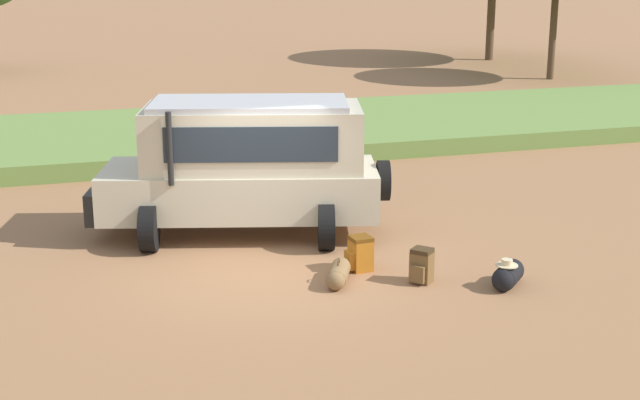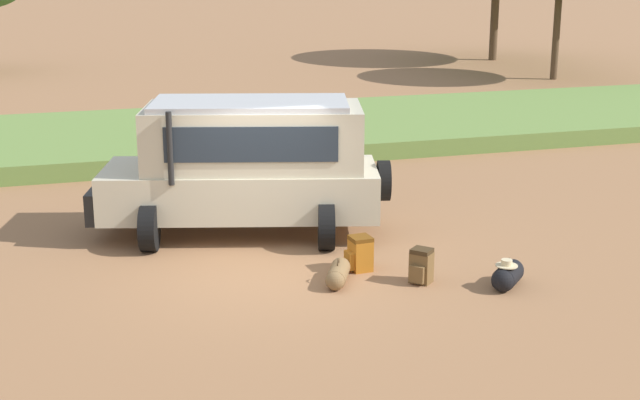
{
  "view_description": "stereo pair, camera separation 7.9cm",
  "coord_description": "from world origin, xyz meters",
  "px_view_note": "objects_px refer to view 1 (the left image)",
  "views": [
    {
      "loc": [
        -3.21,
        -13.17,
        4.93
      ],
      "look_at": [
        1.0,
        0.4,
        1.0
      ],
      "focal_mm": 50.0,
      "sensor_mm": 36.0,
      "label": 1
    },
    {
      "loc": [
        -3.13,
        -13.19,
        4.93
      ],
      "look_at": [
        1.0,
        0.4,
        1.0
      ],
      "focal_mm": 50.0,
      "sensor_mm": 36.0,
      "label": 2
    }
  ],
  "objects_px": {
    "backpack_cluster_center": "(360,254)",
    "duffel_bag_low_black_case": "(508,275)",
    "safari_vehicle": "(246,164)",
    "backpack_beside_front_wheel": "(421,266)",
    "duffel_bag_soft_canvas": "(339,273)"
  },
  "relations": [
    {
      "from": "safari_vehicle",
      "to": "duffel_bag_low_black_case",
      "type": "bearing_deg",
      "value": -49.91
    },
    {
      "from": "duffel_bag_low_black_case",
      "to": "duffel_bag_soft_canvas",
      "type": "height_order",
      "value": "duffel_bag_low_black_case"
    },
    {
      "from": "duffel_bag_soft_canvas",
      "to": "backpack_beside_front_wheel",
      "type": "bearing_deg",
      "value": -16.01
    },
    {
      "from": "duffel_bag_soft_canvas",
      "to": "duffel_bag_low_black_case",
      "type": "bearing_deg",
      "value": -20.25
    },
    {
      "from": "safari_vehicle",
      "to": "backpack_beside_front_wheel",
      "type": "xyz_separation_m",
      "value": [
        2.02,
        -3.29,
        -1.03
      ]
    },
    {
      "from": "backpack_beside_front_wheel",
      "to": "duffel_bag_soft_canvas",
      "type": "relative_size",
      "value": 0.62
    },
    {
      "from": "safari_vehicle",
      "to": "backpack_cluster_center",
      "type": "height_order",
      "value": "safari_vehicle"
    },
    {
      "from": "backpack_beside_front_wheel",
      "to": "duffel_bag_soft_canvas",
      "type": "bearing_deg",
      "value": 163.99
    },
    {
      "from": "backpack_beside_front_wheel",
      "to": "duffel_bag_soft_canvas",
      "type": "height_order",
      "value": "backpack_beside_front_wheel"
    },
    {
      "from": "safari_vehicle",
      "to": "backpack_beside_front_wheel",
      "type": "distance_m",
      "value": 4.0
    },
    {
      "from": "safari_vehicle",
      "to": "backpack_cluster_center",
      "type": "xyz_separation_m",
      "value": [
        1.3,
        -2.47,
        -1.02
      ]
    },
    {
      "from": "backpack_beside_front_wheel",
      "to": "duffel_bag_low_black_case",
      "type": "relative_size",
      "value": 0.77
    },
    {
      "from": "backpack_cluster_center",
      "to": "duffel_bag_low_black_case",
      "type": "bearing_deg",
      "value": -35.34
    },
    {
      "from": "safari_vehicle",
      "to": "duffel_bag_soft_canvas",
      "type": "bearing_deg",
      "value": -75.0
    },
    {
      "from": "backpack_cluster_center",
      "to": "duffel_bag_soft_canvas",
      "type": "relative_size",
      "value": 0.64
    }
  ]
}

